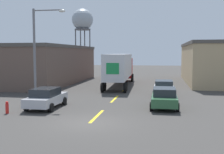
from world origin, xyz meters
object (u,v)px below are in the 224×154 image
water_tower (82,20)px  fire_hydrant (7,107)px  parked_car_right_near (164,97)px  street_lamp (38,48)px  semi_truck (120,67)px  parked_car_right_mid (164,88)px  parked_car_left_near (46,98)px

water_tower → fire_hydrant: bearing=-79.6°
water_tower → parked_car_right_near: bearing=-67.2°
street_lamp → parked_car_right_near: bearing=-4.4°
parked_car_right_near → street_lamp: size_ratio=0.56×
semi_truck → fire_hydrant: size_ratio=17.63×
semi_truck → water_tower: water_tower is taller
parked_car_right_mid → water_tower: 48.32m
parked_car_right_mid → parked_car_right_near: same height
parked_car_left_near → street_lamp: size_ratio=0.56×
parked_car_right_near → water_tower: bearing=112.8°
parked_car_right_mid → parked_car_right_near: 5.91m
semi_truck → parked_car_left_near: size_ratio=3.42×
parked_car_left_near → parked_car_right_near: (8.81, 1.68, 0.00)m
parked_car_right_mid → parked_car_left_near: (-8.81, -7.59, 0.00)m
semi_truck → fire_hydrant: semi_truck is taller
parked_car_right_mid → fire_hydrant: bearing=-137.2°
street_lamp → fire_hydrant: 6.37m
water_tower → street_lamp: (9.73, -47.40, -7.84)m
semi_truck → parked_car_left_near: (-3.34, -15.59, -1.62)m
parked_car_left_near → water_tower: 52.49m
fire_hydrant → water_tower: bearing=100.4°
parked_car_right_mid → fire_hydrant: parked_car_right_mid is taller
parked_car_left_near → fire_hydrant: 3.00m
street_lamp → fire_hydrant: size_ratio=9.22×
parked_car_right_near → water_tower: size_ratio=0.29×
parked_car_left_near → parked_car_right_near: 8.97m
parked_car_left_near → water_tower: (-11.43, 49.89, 11.65)m
parked_car_right_near → street_lamp: bearing=175.6°
parked_car_right_mid → street_lamp: size_ratio=0.56×
parked_car_left_near → water_tower: bearing=102.9°
parked_car_right_mid → semi_truck: bearing=124.3°
parked_car_right_near → street_lamp: (-10.51, 0.81, 3.81)m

